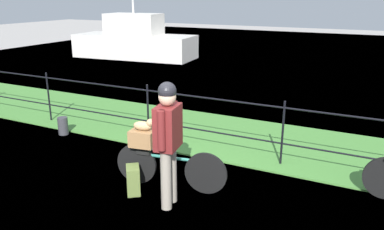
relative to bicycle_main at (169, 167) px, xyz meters
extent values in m
plane|color=#9E9993|center=(-0.03, -0.58, -0.33)|extent=(60.00, 60.00, 0.00)
cube|color=#478438|center=(-0.03, 2.35, -0.31)|extent=(27.00, 2.40, 0.03)
plane|color=slate|center=(-0.03, 10.59, -0.32)|extent=(30.00, 30.00, 0.00)
cylinder|color=black|center=(-3.89, 1.49, 0.22)|extent=(0.04, 0.04, 1.10)
cylinder|color=black|center=(-1.31, 1.49, 0.22)|extent=(0.04, 0.04, 1.10)
cylinder|color=black|center=(1.26, 1.49, 0.22)|extent=(0.04, 0.04, 1.10)
cylinder|color=black|center=(-0.03, 1.49, 0.06)|extent=(18.00, 0.03, 0.03)
cylinder|color=black|center=(-0.03, 1.49, 0.66)|extent=(18.00, 0.03, 0.03)
cylinder|color=black|center=(0.54, 0.09, -0.02)|extent=(0.61, 0.14, 0.61)
cylinder|color=black|center=(-0.50, -0.08, -0.02)|extent=(0.61, 0.14, 0.61)
cylinder|color=#337F70|center=(0.02, 0.00, 0.15)|extent=(0.82, 0.18, 0.04)
cube|color=black|center=(-0.38, -0.06, 0.18)|extent=(0.21, 0.12, 0.06)
cube|color=slate|center=(-0.38, -0.06, 0.28)|extent=(0.38, 0.22, 0.02)
cube|color=olive|center=(-0.38, -0.06, 0.40)|extent=(0.40, 0.34, 0.24)
ellipsoid|color=tan|center=(-0.38, -0.06, 0.59)|extent=(0.30, 0.18, 0.13)
sphere|color=tan|center=(-0.26, -0.04, 0.64)|extent=(0.11, 0.11, 0.11)
cylinder|color=gray|center=(0.23, -0.32, 0.08)|extent=(0.14, 0.14, 0.82)
cylinder|color=gray|center=(0.26, -0.52, 0.08)|extent=(0.14, 0.14, 0.82)
cube|color=maroon|center=(0.24, -0.42, 0.77)|extent=(0.32, 0.44, 0.56)
cylinder|color=maroon|center=(0.21, -0.20, 0.80)|extent=(0.10, 0.10, 0.50)
cylinder|color=maroon|center=(0.28, -0.63, 0.80)|extent=(0.10, 0.10, 0.50)
sphere|color=tan|center=(0.24, -0.42, 1.16)|extent=(0.22, 0.22, 0.22)
sphere|color=black|center=(0.24, -0.42, 1.24)|extent=(0.23, 0.23, 0.23)
cube|color=olive|center=(-0.37, -0.37, -0.13)|extent=(0.31, 0.33, 0.40)
cylinder|color=#38383D|center=(-3.03, 0.99, -0.15)|extent=(0.20, 0.20, 0.35)
cube|color=silver|center=(-7.44, 9.87, 0.17)|extent=(5.48, 2.37, 1.00)
cube|color=silver|center=(-7.44, 9.87, 1.13)|extent=(2.46, 1.53, 0.91)
camera|label=1|loc=(2.59, -4.39, 2.38)|focal=36.21mm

